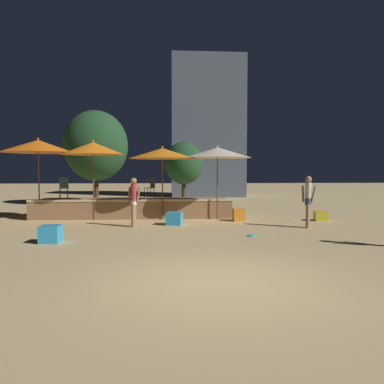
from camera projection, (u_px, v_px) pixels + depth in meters
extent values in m
plane|color=tan|center=(217.00, 282.00, 6.61)|extent=(120.00, 120.00, 0.00)
cube|color=olive|center=(134.00, 208.00, 16.66)|extent=(8.39, 2.57, 0.75)
cube|color=#CCB793|center=(131.00, 200.00, 15.39)|extent=(8.39, 0.12, 0.08)
cylinder|color=brown|center=(163.00, 189.00, 15.35)|extent=(0.05, 0.05, 2.51)
cone|color=orange|center=(162.00, 153.00, 15.27)|extent=(2.72, 2.72, 0.43)
sphere|color=orange|center=(162.00, 147.00, 15.25)|extent=(0.08, 0.08, 0.08)
cylinder|color=brown|center=(94.00, 187.00, 15.22)|extent=(0.05, 0.05, 2.66)
cone|color=orange|center=(93.00, 148.00, 15.14)|extent=(2.54, 2.54, 0.51)
sphere|color=orange|center=(93.00, 141.00, 15.12)|extent=(0.08, 0.08, 0.08)
cylinder|color=brown|center=(217.00, 189.00, 15.37)|extent=(0.05, 0.05, 2.54)
cone|color=beige|center=(217.00, 153.00, 15.29)|extent=(2.78, 2.78, 0.43)
sphere|color=beige|center=(217.00, 146.00, 15.28)|extent=(0.08, 0.08, 0.08)
cylinder|color=brown|center=(39.00, 186.00, 15.23)|extent=(0.05, 0.05, 2.75)
cone|color=orange|center=(38.00, 146.00, 15.14)|extent=(2.87, 2.87, 0.51)
sphere|color=orange|center=(38.00, 139.00, 15.13)|extent=(0.08, 0.08, 0.08)
cube|color=#2D9EDB|center=(174.00, 219.00, 13.85)|extent=(0.66, 0.66, 0.47)
cube|color=orange|center=(239.00, 215.00, 14.97)|extent=(0.46, 0.46, 0.49)
cube|color=#2D9EDB|center=(51.00, 234.00, 10.34)|extent=(0.57, 0.57, 0.48)
cube|color=yellow|center=(321.00, 216.00, 15.03)|extent=(0.58, 0.58, 0.39)
cylinder|color=#997051|center=(135.00, 215.00, 13.46)|extent=(0.13, 0.13, 0.81)
cylinder|color=#997051|center=(133.00, 216.00, 13.29)|extent=(0.13, 0.13, 0.81)
cylinder|color=white|center=(134.00, 202.00, 13.35)|extent=(0.21, 0.21, 0.24)
cylinder|color=#B22D33|center=(134.00, 193.00, 13.33)|extent=(0.21, 0.21, 0.62)
cylinder|color=#997051|center=(129.00, 195.00, 13.36)|extent=(0.16, 0.11, 0.56)
cylinder|color=#997051|center=(138.00, 195.00, 13.31)|extent=(0.19, 0.12, 0.56)
sphere|color=#997051|center=(134.00, 181.00, 13.31)|extent=(0.22, 0.22, 0.22)
cylinder|color=#997051|center=(308.00, 216.00, 13.20)|extent=(0.13, 0.13, 0.84)
cylinder|color=#997051|center=(308.00, 216.00, 13.03)|extent=(0.13, 0.13, 0.84)
cylinder|color=#2D4C7F|center=(308.00, 202.00, 13.09)|extent=(0.22, 0.22, 0.24)
cylinder|color=beige|center=(308.00, 192.00, 13.07)|extent=(0.22, 0.22, 0.65)
cylinder|color=#997051|center=(303.00, 194.00, 13.14)|extent=(0.13, 0.12, 0.58)
cylinder|color=#997051|center=(314.00, 194.00, 13.01)|extent=(0.21, 0.16, 0.58)
sphere|color=#997051|center=(308.00, 179.00, 13.05)|extent=(0.23, 0.23, 0.23)
cylinder|color=#1E4C47|center=(67.00, 193.00, 16.01)|extent=(0.02, 0.02, 0.45)
cylinder|color=#1E4C47|center=(60.00, 193.00, 15.88)|extent=(0.02, 0.02, 0.45)
cylinder|color=#1E4C47|center=(68.00, 194.00, 15.73)|extent=(0.02, 0.02, 0.45)
cylinder|color=#1E4C47|center=(60.00, 194.00, 15.61)|extent=(0.02, 0.02, 0.45)
cylinder|color=#1E4C47|center=(64.00, 188.00, 15.80)|extent=(0.40, 0.40, 0.02)
cube|color=#1E4C47|center=(64.00, 183.00, 15.63)|extent=(0.35, 0.15, 0.45)
cylinder|color=#2D3338|center=(144.00, 193.00, 16.05)|extent=(0.02, 0.02, 0.45)
cylinder|color=#2D3338|center=(148.00, 193.00, 15.81)|extent=(0.02, 0.02, 0.45)
cylinder|color=#2D3338|center=(151.00, 193.00, 16.23)|extent=(0.02, 0.02, 0.45)
cylinder|color=#2D3338|center=(154.00, 193.00, 15.98)|extent=(0.02, 0.02, 0.45)
cylinder|color=#2D3338|center=(149.00, 188.00, 16.01)|extent=(0.40, 0.40, 0.02)
cube|color=#2D3338|center=(153.00, 183.00, 16.09)|extent=(0.21, 0.32, 0.45)
cylinder|color=#33B2D8|center=(251.00, 236.00, 11.40)|extent=(0.25, 0.25, 0.03)
cylinder|color=#3D2B1C|center=(96.00, 189.00, 22.63)|extent=(0.28, 0.28, 1.83)
ellipsoid|color=#1E4223|center=(96.00, 146.00, 22.49)|extent=(3.83, 3.83, 4.21)
cylinder|color=#3D2B1C|center=(184.00, 191.00, 24.92)|extent=(0.28, 0.28, 1.40)
ellipsoid|color=#1E4223|center=(184.00, 163.00, 24.82)|extent=(2.57, 2.57, 2.82)
cube|color=#4C5666|center=(207.00, 128.00, 30.57)|extent=(5.80, 3.88, 11.13)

